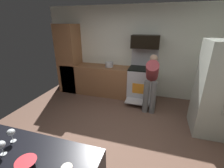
% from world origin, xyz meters
% --- Properties ---
extents(ground_plane, '(5.20, 4.80, 0.02)m').
position_xyz_m(ground_plane, '(0.00, 0.00, -0.01)').
color(ground_plane, brown).
extents(wall_back, '(5.20, 0.12, 2.60)m').
position_xyz_m(wall_back, '(0.00, 2.34, 1.30)').
color(wall_back, silver).
rests_on(wall_back, ground).
extents(lower_cabinet_run, '(2.40, 0.60, 0.90)m').
position_xyz_m(lower_cabinet_run, '(-0.90, 1.98, 0.45)').
color(lower_cabinet_run, '#8D5C3A').
rests_on(lower_cabinet_run, ground).
extents(cabinet_column, '(0.60, 0.60, 2.10)m').
position_xyz_m(cabinet_column, '(-1.90, 1.98, 1.05)').
color(cabinet_column, '#8D5C3A').
rests_on(cabinet_column, ground).
extents(oven_range, '(0.76, 0.98, 1.48)m').
position_xyz_m(oven_range, '(0.43, 1.97, 0.51)').
color(oven_range, silver).
rests_on(oven_range, ground).
extents(microwave, '(0.74, 0.38, 0.34)m').
position_xyz_m(microwave, '(0.43, 2.06, 1.65)').
color(microwave, black).
rests_on(microwave, oven_range).
extents(refrigerator, '(0.84, 0.77, 1.84)m').
position_xyz_m(refrigerator, '(2.03, 0.91, 0.92)').
color(refrigerator, beige).
rests_on(refrigerator, ground).
extents(person_cook, '(0.31, 0.67, 1.38)m').
position_xyz_m(person_cook, '(0.70, 1.41, 0.83)').
color(person_cook, slate).
rests_on(person_cook, ground).
extents(mixing_bowl_small, '(0.19, 0.19, 0.06)m').
position_xyz_m(mixing_bowl_small, '(-0.24, -1.50, 0.93)').
color(mixing_bowl_small, red).
rests_on(mixing_bowl_small, counter_island).
extents(wine_glass_mid, '(0.08, 0.08, 0.15)m').
position_xyz_m(wine_glass_mid, '(-0.57, -1.46, 1.01)').
color(wine_glass_mid, silver).
rests_on(wine_glass_mid, counter_island).
extents(wine_glass_far, '(0.08, 0.08, 0.16)m').
position_xyz_m(wine_glass_far, '(-0.63, -1.29, 1.01)').
color(wine_glass_far, silver).
rests_on(wine_glass_far, counter_island).
extents(stock_pot, '(0.24, 0.24, 0.14)m').
position_xyz_m(stock_pot, '(-0.57, 1.98, 0.97)').
color(stock_pot, '#B8B8BD').
rests_on(stock_pot, lower_cabinet_run).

